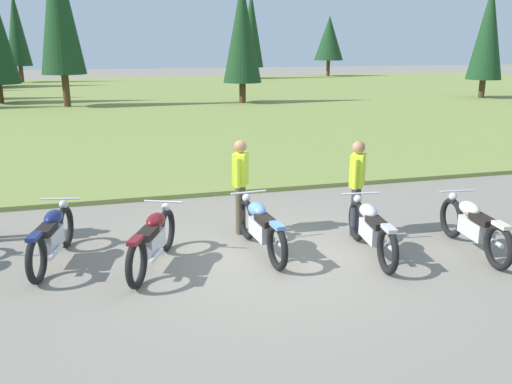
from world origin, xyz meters
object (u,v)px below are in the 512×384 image
object	(u,v)px
motorcycle_navy	(52,236)
motorcycle_maroon	(153,240)
motorcycle_cream	(474,226)
motorcycle_silver	(371,229)
motorcycle_sky_blue	(261,227)
rider_near_row_end	(357,182)
rider_with_back_turned	(240,181)

from	to	relation	value
motorcycle_navy	motorcycle_maroon	world-z (taller)	same
motorcycle_cream	motorcycle_silver	bearing A→B (deg)	169.65
motorcycle_sky_blue	rider_near_row_end	size ratio (longest dim) A/B	1.26
motorcycle_navy	motorcycle_silver	size ratio (longest dim) A/B	0.99
motorcycle_navy	rider_near_row_end	world-z (taller)	rider_near_row_end
motorcycle_navy	motorcycle_sky_blue	size ratio (longest dim) A/B	0.99
motorcycle_sky_blue	rider_with_back_turned	bearing A→B (deg)	93.88
motorcycle_silver	motorcycle_cream	world-z (taller)	same
rider_with_back_turned	motorcycle_navy	bearing A→B (deg)	-168.95
motorcycle_navy	rider_near_row_end	xyz separation A→B (m)	(5.03, -0.02, 0.51)
motorcycle_navy	motorcycle_cream	distance (m)	6.62
motorcycle_navy	motorcycle_silver	bearing A→B (deg)	-11.72
motorcycle_navy	motorcycle_maroon	bearing A→B (deg)	-21.03
motorcycle_maroon	motorcycle_cream	world-z (taller)	same
rider_with_back_turned	rider_near_row_end	size ratio (longest dim) A/B	1.00
motorcycle_navy	rider_with_back_turned	distance (m)	3.21
motorcycle_maroon	motorcycle_sky_blue	distance (m)	1.72
motorcycle_navy	rider_with_back_turned	world-z (taller)	rider_with_back_turned
rider_near_row_end	motorcycle_cream	bearing A→B (deg)	-41.35
motorcycle_silver	rider_with_back_turned	size ratio (longest dim) A/B	1.25
motorcycle_cream	rider_with_back_turned	size ratio (longest dim) A/B	1.26
rider_near_row_end	motorcycle_sky_blue	bearing A→B (deg)	-167.37
motorcycle_sky_blue	motorcycle_silver	bearing A→B (deg)	-18.86
motorcycle_maroon	motorcycle_sky_blue	size ratio (longest dim) A/B	0.94
motorcycle_sky_blue	motorcycle_cream	xyz separation A→B (m)	(3.31, -0.87, 0.00)
motorcycle_maroon	rider_with_back_turned	bearing A→B (deg)	35.51
motorcycle_sky_blue	motorcycle_cream	size ratio (longest dim) A/B	1.00
motorcycle_maroon	motorcycle_silver	bearing A→B (deg)	-7.42
motorcycle_navy	motorcycle_sky_blue	world-z (taller)	same
motorcycle_sky_blue	rider_near_row_end	xyz separation A→B (m)	(1.85, 0.42, 0.51)
motorcycle_navy	rider_with_back_turned	size ratio (longest dim) A/B	1.24
motorcycle_cream	motorcycle_navy	bearing A→B (deg)	168.63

